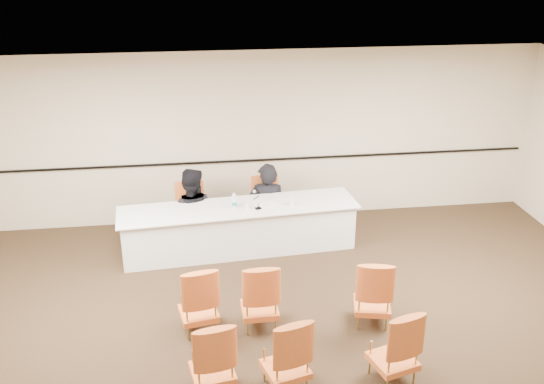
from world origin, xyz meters
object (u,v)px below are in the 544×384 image
at_px(aud_chair_back_mid, 286,352).
at_px(microphone, 258,201).
at_px(panelist_main, 267,213).
at_px(panelist_second, 192,217).
at_px(aud_chair_front_right, 373,291).
at_px(panelist_second_chair, 191,213).
at_px(water_bottle, 234,200).
at_px(panel_table, 239,228).
at_px(aud_chair_front_mid, 259,294).
at_px(panelist_main_chair, 267,206).
at_px(drinking_glass, 247,206).
at_px(aud_chair_back_left, 212,356).
at_px(coffee_cup, 292,202).
at_px(aud_chair_back_right, 394,344).
at_px(aud_chair_front_left, 198,298).

bearing_deg(aud_chair_back_mid, microphone, 73.28).
bearing_deg(panelist_main, panelist_second, 10.93).
bearing_deg(aud_chair_front_right, panelist_second_chair, 142.10).
distance_m(panelist_second, aud_chair_back_mid, 3.97).
relative_size(water_bottle, aud_chair_back_mid, 0.26).
bearing_deg(panel_table, panelist_second_chair, 141.56).
bearing_deg(water_bottle, aud_chair_front_mid, -86.09).
bearing_deg(water_bottle, panelist_main_chair, 46.44).
distance_m(panelist_second, panelist_second_chair, 0.07).
bearing_deg(panelist_second_chair, drinking_glass, -39.08).
bearing_deg(aud_chair_front_mid, aud_chair_back_left, -120.68).
xyz_separation_m(panelist_main_chair, coffee_cup, (0.31, -0.67, 0.34)).
relative_size(panelist_second_chair, aud_chair_back_left, 1.00).
bearing_deg(panel_table, water_bottle, -164.90).
xyz_separation_m(panelist_second, aud_chair_back_right, (2.20, -3.88, 0.07)).
relative_size(aud_chair_front_mid, aud_chair_front_right, 1.00).
relative_size(panelist_second, aud_chair_back_mid, 1.78).
bearing_deg(panelist_main, drinking_glass, 66.39).
height_order(water_bottle, aud_chair_front_mid, water_bottle).
bearing_deg(panelist_main, aud_chair_front_left, 71.98).
relative_size(panelist_main_chair, aud_chair_front_left, 1.00).
relative_size(panelist_main, panelist_second, 1.07).
distance_m(water_bottle, aud_chair_front_right, 2.78).
relative_size(panelist_main_chair, aud_chair_front_right, 1.00).
bearing_deg(panelist_second_chair, aud_chair_front_left, -93.61).
distance_m(panelist_main_chair, aud_chair_back_mid, 3.97).
distance_m(panelist_main_chair, panelist_second, 1.29).
bearing_deg(aud_chair_front_left, aud_chair_back_right, -40.81).
xyz_separation_m(panelist_main, drinking_glass, (-0.41, -0.70, 0.47)).
bearing_deg(panel_table, microphone, -26.69).
distance_m(panel_table, drinking_glass, 0.46).
xyz_separation_m(aud_chair_front_right, aud_chair_back_left, (-2.12, -1.04, 0.00)).
height_order(water_bottle, coffee_cup, water_bottle).
height_order(drinking_glass, aud_chair_front_right, aud_chair_front_right).
distance_m(panelist_main_chair, panelist_second_chair, 1.29).
bearing_deg(water_bottle, panelist_second, 142.27).
height_order(panelist_second_chair, drinking_glass, panelist_second_chair).
height_order(panelist_main_chair, drinking_glass, panelist_main_chair).
relative_size(panelist_main, panelist_main_chair, 1.91).
height_order(panelist_second_chair, aud_chair_front_left, same).
bearing_deg(aud_chair_back_left, aud_chair_back_mid, -13.13).
distance_m(coffee_cup, aud_chair_front_mid, 2.24).
xyz_separation_m(microphone, aud_chair_back_left, (-0.88, -3.18, -0.42)).
xyz_separation_m(panel_table, aud_chair_front_mid, (0.08, -2.15, 0.10)).
relative_size(water_bottle, aud_chair_back_left, 0.26).
height_order(panelist_main_chair, aud_chair_front_mid, same).
height_order(panel_table, aud_chair_front_left, aud_chair_front_left).
height_order(panelist_main, water_bottle, panelist_main).
relative_size(panel_table, aud_chair_back_right, 3.98).
xyz_separation_m(panelist_second, panelist_second_chair, (0.00, 0.00, 0.07)).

